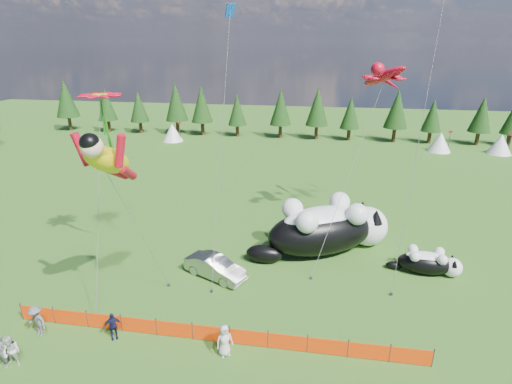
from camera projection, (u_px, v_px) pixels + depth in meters
ground at (225, 306)px, 23.75m from camera, size 160.00×160.00×0.00m
safety_fence at (211, 334)px, 20.81m from camera, size 22.06×0.06×1.10m
tree_line at (290, 114)px, 63.91m from camera, size 90.00×4.00×8.00m
festival_tents at (361, 139)px, 58.55m from camera, size 50.00×3.20×2.80m
cat_large at (328, 227)px, 29.42m from camera, size 10.40×7.49×4.07m
cat_small at (429, 262)px, 26.91m from camera, size 4.87×1.99×1.76m
car at (215, 267)px, 26.53m from camera, size 4.60×3.22×1.44m
spectator_a at (1, 351)px, 19.07m from camera, size 0.75×0.60×1.80m
spectator_b at (11, 352)px, 19.10m from camera, size 0.88×0.59×1.70m
spectator_c at (113, 326)px, 20.93m from camera, size 1.03×0.89×1.57m
spectator_d at (37, 321)px, 21.09m from camera, size 1.29×0.87×1.82m
spectator_e at (225, 340)px, 19.79m from camera, size 1.02×0.93×1.75m
superhero_kite at (108, 160)px, 19.56m from camera, size 3.95×5.52×11.49m
gecko_kite at (384, 76)px, 29.24m from camera, size 7.48×11.89×15.50m
flower_kite at (100, 98)px, 24.35m from camera, size 3.01×7.65×13.18m
diamond_kite_a at (229, 25)px, 22.86m from camera, size 1.24×4.36×17.30m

